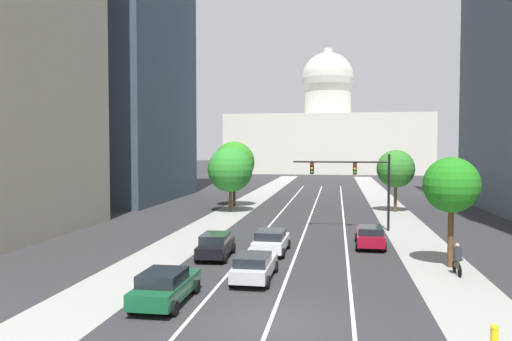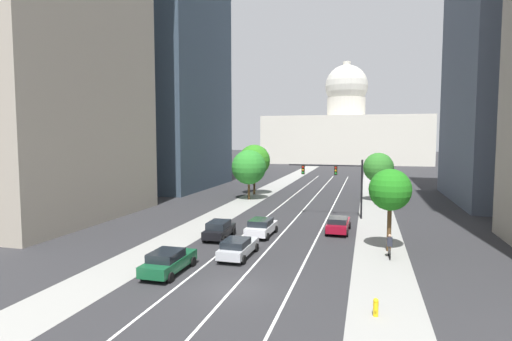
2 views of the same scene
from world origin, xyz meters
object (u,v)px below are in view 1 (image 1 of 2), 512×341
object	(u,v)px
car_crimson	(370,236)
cyclist	(457,259)
street_tree_far_right	(451,185)
street_tree_near_right	(396,169)
street_tree_near_left	(230,170)
street_tree_mid_left	(234,162)
car_silver	(254,266)
traffic_signal_mast	(357,177)
car_green	(165,286)
car_black	(216,245)
car_white	(271,241)
capitol_building	(327,134)
fire_hydrant	(494,337)

from	to	relation	value
car_crimson	cyclist	xyz separation A→B (m)	(4.12, -7.12, 0.08)
street_tree_far_right	street_tree_near_right	bearing A→B (deg)	90.60
street_tree_near_left	street_tree_mid_left	size ratio (longest dim) A/B	0.92
street_tree_near_left	car_silver	bearing A→B (deg)	-75.48
street_tree_far_right	street_tree_near_right	world-z (taller)	street_tree_near_right
traffic_signal_mast	car_green	bearing A→B (deg)	-112.92
street_tree_near_left	street_tree_near_right	distance (m)	17.53
car_green	car_black	distance (m)	9.33
car_white	street_tree_near_right	size ratio (longest dim) A/B	0.68
capitol_building	street_tree_mid_left	size ratio (longest dim) A/B	7.02
street_tree_near_left	cyclist	bearing A→B (deg)	-53.97
traffic_signal_mast	street_tree_near_right	distance (m)	13.60
capitol_building	car_green	xyz separation A→B (m)	(-4.84, -117.48, -9.51)
car_black	cyclist	bearing A→B (deg)	-100.98
car_green	fire_hydrant	distance (m)	13.06
capitol_building	fire_hydrant	bearing A→B (deg)	-86.28
car_black	street_tree_mid_left	size ratio (longest dim) A/B	0.59
street_tree_near_left	street_tree_near_right	xyz separation A→B (m)	(17.28, 2.94, 0.05)
street_tree_mid_left	car_green	bearing A→B (deg)	-83.19
car_black	fire_hydrant	size ratio (longest dim) A/B	4.84
fire_hydrant	street_tree_near_left	world-z (taller)	street_tree_near_left
car_green	cyclist	xyz separation A→B (m)	(13.79, 7.23, 0.06)
car_green	traffic_signal_mast	size ratio (longest dim) A/B	0.60
car_black	car_green	bearing A→B (deg)	177.64
capitol_building	car_silver	bearing A→B (deg)	-90.82
traffic_signal_mast	cyclist	bearing A→B (deg)	-71.51
capitol_building	street_tree_mid_left	world-z (taller)	capitol_building
car_black	street_tree_near_left	size ratio (longest dim) A/B	0.64
street_tree_mid_left	car_crimson	bearing A→B (deg)	-57.60
street_tree_near_left	car_white	bearing A→B (deg)	-70.90
car_crimson	capitol_building	bearing A→B (deg)	4.05
traffic_signal_mast	street_tree_mid_left	xyz separation A→B (m)	(-13.41, 15.07, 0.68)
car_silver	traffic_signal_mast	size ratio (longest dim) A/B	0.60
car_white	cyclist	bearing A→B (deg)	-109.59
street_tree_near_right	car_crimson	bearing A→B (deg)	-101.06
fire_hydrant	street_tree_near_right	distance (m)	37.61
traffic_signal_mast	street_tree_near_left	distance (m)	16.15
car_silver	street_tree_near_right	distance (m)	31.71
cyclist	car_crimson	bearing A→B (deg)	27.97
car_crimson	street_tree_near_left	bearing A→B (deg)	39.69
car_green	street_tree_near_left	size ratio (longest dim) A/B	0.69
street_tree_far_right	street_tree_near_right	distance (m)	25.15
traffic_signal_mast	fire_hydrant	world-z (taller)	traffic_signal_mast
capitol_building	car_green	size ratio (longest dim) A/B	11.04
car_crimson	cyclist	bearing A→B (deg)	-148.62
cyclist	car_white	bearing A→B (deg)	67.10
capitol_building	fire_hydrant	xyz separation A→B (m)	(7.83, -120.62, -9.83)
traffic_signal_mast	fire_hydrant	xyz separation A→B (m)	(3.62, -24.55, -3.98)
car_crimson	car_black	distance (m)	10.90
fire_hydrant	street_tree_far_right	bearing A→B (deg)	84.61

